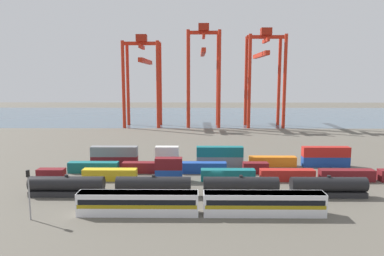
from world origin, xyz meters
TOP-DOWN VIEW (x-y plane):
  - ground_plane at (0.00, 40.00)m, footprint 420.00×420.00m
  - harbour_water at (0.00, 137.91)m, footprint 400.00×110.00m
  - passenger_train at (-3.75, -19.80)m, footprint 41.61×3.14m
  - freight_tank_row at (-4.36, -10.36)m, footprint 65.58×2.80m
  - signal_mast at (-31.61, -22.31)m, footprint 0.36×0.60m
  - shipping_container_0 at (-37.33, 0.42)m, footprint 6.04×2.44m
  - shipping_container_1 at (-24.02, 0.42)m, footprint 12.10×2.44m
  - shipping_container_2 at (-10.71, 0.42)m, footprint 6.04×2.44m
  - shipping_container_3 at (-10.71, 0.42)m, footprint 6.04×2.44m
  - shipping_container_4 at (2.60, 0.42)m, footprint 12.10×2.44m
  - shipping_container_5 at (15.91, 0.42)m, footprint 12.10×2.44m
  - shipping_container_6 at (29.21, 0.42)m, footprint 12.10×2.44m
  - shipping_container_8 at (-29.59, 6.99)m, footprint 12.10×2.44m
  - shipping_container_9 at (-16.43, 6.99)m, footprint 12.10×2.44m
  - shipping_container_10 at (-3.27, 6.99)m, footprint 12.10×2.44m
  - shipping_container_11 at (9.89, 6.99)m, footprint 6.04×2.44m
  - shipping_container_12 at (-25.93, 13.57)m, footprint 12.10×2.44m
  - shipping_container_13 at (-25.93, 13.57)m, footprint 12.10×2.44m
  - shipping_container_14 at (-12.15, 13.57)m, footprint 6.04×2.44m
  - shipping_container_15 at (-12.15, 13.57)m, footprint 6.04×2.44m
  - shipping_container_16 at (1.63, 13.57)m, footprint 12.10×2.44m
  - shipping_container_17 at (1.63, 13.57)m, footprint 12.10×2.44m
  - shipping_container_18 at (15.41, 13.57)m, footprint 12.10×2.44m
  - shipping_container_19 at (29.19, 13.57)m, footprint 12.10×2.44m
  - shipping_container_20 at (29.19, 13.57)m, footprint 12.10×2.44m
  - gantry_crane_west at (-29.55, 92.96)m, footprint 17.20×37.60m
  - gantry_crane_central at (-1.08, 92.62)m, footprint 15.62×35.83m
  - gantry_crane_east at (27.39, 92.66)m, footprint 17.44×36.68m

SIDE VIEW (x-z plane):
  - ground_plane at x=0.00m, z-range 0.00..0.00m
  - harbour_water at x=0.00m, z-range 0.00..0.01m
  - shipping_container_0 at x=-37.33m, z-range 0.00..2.60m
  - shipping_container_1 at x=-24.02m, z-range 0.00..2.60m
  - shipping_container_2 at x=-10.71m, z-range 0.00..2.60m
  - shipping_container_4 at x=2.60m, z-range 0.00..2.60m
  - shipping_container_5 at x=15.91m, z-range 0.00..2.60m
  - shipping_container_6 at x=29.21m, z-range 0.00..2.60m
  - shipping_container_8 at x=-29.59m, z-range 0.00..2.60m
  - shipping_container_9 at x=-16.43m, z-range 0.00..2.60m
  - shipping_container_10 at x=-3.27m, z-range 0.00..2.60m
  - shipping_container_11 at x=9.89m, z-range 0.00..2.60m
  - shipping_container_12 at x=-25.93m, z-range 0.00..2.60m
  - shipping_container_14 at x=-12.15m, z-range 0.00..2.60m
  - shipping_container_16 at x=1.63m, z-range 0.00..2.60m
  - shipping_container_18 at x=15.41m, z-range 0.00..2.60m
  - shipping_container_19 at x=29.19m, z-range 0.00..2.60m
  - freight_tank_row at x=-4.36m, z-range -0.13..4.12m
  - passenger_train at x=-3.75m, z-range 0.19..4.09m
  - shipping_container_3 at x=-10.71m, z-range 2.60..5.20m
  - shipping_container_13 at x=-25.93m, z-range 2.60..5.20m
  - shipping_container_15 at x=-12.15m, z-range 2.60..5.20m
  - shipping_container_17 at x=1.63m, z-range 2.60..5.20m
  - shipping_container_20 at x=29.19m, z-range 2.60..5.20m
  - signal_mast at x=-31.61m, z-range 1.18..9.51m
  - gantry_crane_west at x=-29.55m, z-range 4.85..47.25m
  - gantry_crane_east at x=27.39m, z-range 5.21..50.45m
  - gantry_crane_central at x=-1.08m, z-range 5.12..52.34m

